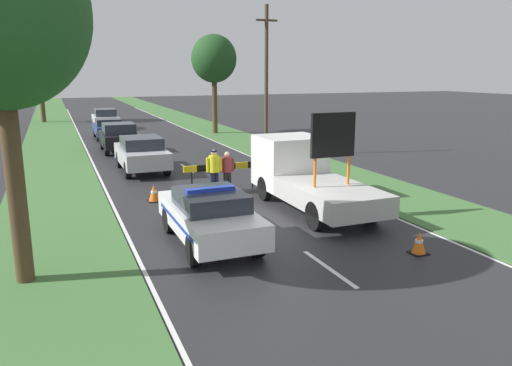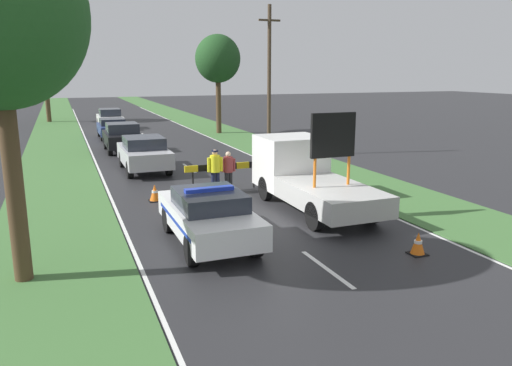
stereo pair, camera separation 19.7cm
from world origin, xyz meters
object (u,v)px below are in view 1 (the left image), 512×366
(queued_car_sedan_black, at_px, (119,137))
(roadside_tree_near_left, at_px, (39,65))
(traffic_cone_near_police, at_px, (154,193))
(queued_car_hatch_blue, at_px, (108,128))
(police_car, at_px, (210,215))
(pedestrian_civilian, at_px, (227,168))
(roadside_tree_mid_left, at_px, (214,59))
(queued_car_sedan_silver, at_px, (142,153))
(utility_pole, at_px, (266,80))
(traffic_cone_centre_front, at_px, (419,243))
(queued_car_van_white, at_px, (105,118))
(road_barrier, at_px, (223,168))
(police_officer, at_px, (214,168))
(traffic_cone_near_truck, at_px, (280,173))
(work_truck, at_px, (305,174))

(queued_car_sedan_black, distance_m, roadside_tree_near_left, 20.85)
(traffic_cone_near_police, relative_size, queued_car_hatch_blue, 0.15)
(police_car, relative_size, roadside_tree_near_left, 0.62)
(pedestrian_civilian, bearing_deg, roadside_tree_mid_left, 62.13)
(queued_car_sedan_silver, distance_m, roadside_tree_mid_left, 15.34)
(queued_car_sedan_silver, height_order, utility_pole, utility_pole)
(traffic_cone_centre_front, bearing_deg, queued_car_hatch_blue, 100.66)
(queued_car_hatch_blue, xyz_separation_m, utility_pole, (7.25, -10.64, 3.35))
(pedestrian_civilian, bearing_deg, police_car, -125.24)
(queued_car_sedan_black, xyz_separation_m, queued_car_van_white, (0.46, 12.38, -0.01))
(road_barrier, xyz_separation_m, queued_car_sedan_silver, (-2.28, 4.97, -0.02))
(roadside_tree_mid_left, bearing_deg, queued_car_hatch_blue, -179.71)
(road_barrier, relative_size, queued_car_sedan_black, 0.78)
(police_officer, height_order, roadside_tree_near_left, roadside_tree_near_left)
(road_barrier, relative_size, traffic_cone_near_truck, 4.35)
(roadside_tree_mid_left, bearing_deg, queued_car_sedan_black, -141.09)
(queued_car_sedan_silver, bearing_deg, police_car, 90.03)
(work_truck, relative_size, roadside_tree_near_left, 0.82)
(police_car, bearing_deg, traffic_cone_centre_front, -27.88)
(traffic_cone_near_police, xyz_separation_m, traffic_cone_centre_front, (5.25, -7.78, -0.01))
(queued_car_hatch_blue, relative_size, queued_car_van_white, 0.91)
(road_barrier, bearing_deg, queued_car_van_white, 99.36)
(pedestrian_civilian, height_order, roadside_tree_mid_left, roadside_tree_mid_left)
(traffic_cone_near_truck, bearing_deg, roadside_tree_near_left, 107.10)
(traffic_cone_near_truck, bearing_deg, traffic_cone_near_police, -166.92)
(police_officer, bearing_deg, queued_car_van_white, -64.88)
(police_car, xyz_separation_m, police_officer, (1.79, 5.31, 0.21))
(road_barrier, xyz_separation_m, traffic_cone_centre_front, (2.43, -8.49, -0.58))
(pedestrian_civilian, height_order, queued_car_sedan_silver, queued_car_sedan_silver)
(traffic_cone_near_truck, relative_size, roadside_tree_mid_left, 0.10)
(work_truck, xyz_separation_m, pedestrian_civilian, (-1.84, 2.88, -0.18))
(roadside_tree_mid_left, bearing_deg, traffic_cone_near_police, -113.78)
(traffic_cone_centre_front, bearing_deg, roadside_tree_mid_left, 83.87)
(work_truck, distance_m, traffic_cone_centre_front, 5.33)
(work_truck, bearing_deg, queued_car_van_white, -80.88)
(police_car, distance_m, pedestrian_civilian, 5.88)
(work_truck, xyz_separation_m, utility_pole, (2.88, 10.12, 2.97))
(road_barrier, bearing_deg, utility_pole, 59.59)
(work_truck, distance_m, traffic_cone_near_truck, 3.98)
(work_truck, xyz_separation_m, police_officer, (-2.39, 2.80, -0.10))
(queued_car_hatch_blue, relative_size, roadside_tree_near_left, 0.57)
(queued_car_hatch_blue, bearing_deg, traffic_cone_near_police, 88.88)
(work_truck, distance_m, queued_car_hatch_blue, 21.22)
(police_car, relative_size, roadside_tree_mid_left, 0.63)
(police_officer, distance_m, roadside_tree_mid_left, 19.38)
(pedestrian_civilian, distance_m, traffic_cone_near_truck, 2.87)
(police_officer, bearing_deg, utility_pole, -104.31)
(queued_car_sedan_silver, height_order, queued_car_sedan_black, queued_car_sedan_black)
(police_officer, relative_size, pedestrian_civilian, 1.08)
(road_barrier, xyz_separation_m, queued_car_hatch_blue, (-2.47, 17.51, -0.15))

